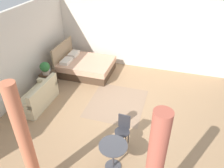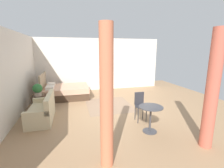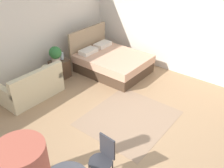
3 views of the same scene
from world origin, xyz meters
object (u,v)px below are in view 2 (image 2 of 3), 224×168
Objects in this scene: couch at (43,111)px; nightstand at (39,102)px; cafe_chair_near_window at (140,103)px; potted_plant at (38,89)px; balcony_table at (151,114)px; vase at (39,92)px; bed at (65,91)px.

couch is 1.16m from nightstand.
potted_plant is at bearing 60.73° from cafe_chair_near_window.
nightstand is (1.12, 0.29, -0.02)m from couch.
potted_plant reaches higher than nightstand.
nightstand is at bearing 4.88° from potted_plant.
balcony_table is at bearing 177.32° from cafe_chair_near_window.
nightstand is 0.52m from potted_plant.
potted_plant is 3.73m from cafe_chair_near_window.
couch is at bearing 62.15° from balcony_table.
balcony_table is (-2.79, -3.23, -0.13)m from vase.
bed is at bearing 30.69° from balcony_table.
cafe_chair_near_window is (-0.80, -2.96, 0.27)m from couch.
couch is at bearing 165.12° from bed.
cafe_chair_near_window is at bearing -105.02° from couch.
balcony_table is (-2.57, -3.21, -0.27)m from potted_plant.
bed is at bearing 36.76° from cafe_chair_near_window.
balcony_table is (-1.55, -2.93, 0.22)m from couch.
cafe_chair_near_window is (0.75, -0.04, 0.05)m from balcony_table.
couch is 7.26× the size of vase.
bed is 1.37× the size of couch.
nightstand is 0.38m from vase.
vase is (0.12, 0.01, 0.36)m from nightstand.
cafe_chair_near_window is at bearing -143.24° from bed.
cafe_chair_near_window reaches higher than vase.
balcony_table is (-3.89, -2.31, 0.20)m from bed.
nightstand is at bearing 59.47° from cafe_chair_near_window.
cafe_chair_near_window is (-3.14, -2.34, 0.25)m from bed.
potted_plant is 0.26m from vase.
bed is at bearing -36.85° from nightstand.
bed is at bearing -34.46° from potted_plant.
cafe_chair_near_window is (-1.92, -3.25, 0.29)m from nightstand.
cafe_chair_near_window reaches higher than balcony_table.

